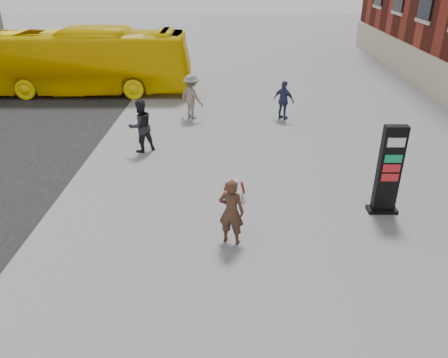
{
  "coord_description": "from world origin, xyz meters",
  "views": [
    {
      "loc": [
        -0.11,
        -7.8,
        5.89
      ],
      "look_at": [
        -0.35,
        1.71,
        1.14
      ],
      "focal_mm": 35.0,
      "sensor_mm": 36.0,
      "label": 1
    }
  ],
  "objects_px": {
    "info_pylon": "(389,170)",
    "pedestrian_b": "(192,97)",
    "pedestrian_c": "(284,100)",
    "bus": "(75,61)",
    "pedestrian_a": "(141,126)",
    "woman": "(231,211)"
  },
  "relations": [
    {
      "from": "info_pylon",
      "to": "pedestrian_c",
      "type": "xyz_separation_m",
      "value": [
        -1.89,
        7.48,
        -0.39
      ]
    },
    {
      "from": "info_pylon",
      "to": "pedestrian_c",
      "type": "height_order",
      "value": "info_pylon"
    },
    {
      "from": "pedestrian_a",
      "to": "pedestrian_b",
      "type": "distance_m",
      "value": 3.86
    },
    {
      "from": "woman",
      "to": "pedestrian_c",
      "type": "relative_size",
      "value": 1.02
    },
    {
      "from": "bus",
      "to": "pedestrian_a",
      "type": "bearing_deg",
      "value": -150.19
    },
    {
      "from": "bus",
      "to": "pedestrian_a",
      "type": "height_order",
      "value": "bus"
    },
    {
      "from": "pedestrian_b",
      "to": "info_pylon",
      "type": "bearing_deg",
      "value": 167.9
    },
    {
      "from": "pedestrian_a",
      "to": "pedestrian_c",
      "type": "height_order",
      "value": "pedestrian_a"
    },
    {
      "from": "pedestrian_c",
      "to": "pedestrian_b",
      "type": "bearing_deg",
      "value": 35.79
    },
    {
      "from": "pedestrian_c",
      "to": "info_pylon",
      "type": "bearing_deg",
      "value": 140.6
    },
    {
      "from": "woman",
      "to": "bus",
      "type": "distance_m",
      "value": 14.94
    },
    {
      "from": "info_pylon",
      "to": "bus",
      "type": "bearing_deg",
      "value": 134.74
    },
    {
      "from": "pedestrian_b",
      "to": "woman",
      "type": "bearing_deg",
      "value": 141.74
    },
    {
      "from": "bus",
      "to": "pedestrian_a",
      "type": "distance_m",
      "value": 8.7
    },
    {
      "from": "pedestrian_c",
      "to": "bus",
      "type": "bearing_deg",
      "value": 15.18
    },
    {
      "from": "bus",
      "to": "info_pylon",
      "type": "bearing_deg",
      "value": -136.2
    },
    {
      "from": "info_pylon",
      "to": "pedestrian_a",
      "type": "bearing_deg",
      "value": 149.77
    },
    {
      "from": "info_pylon",
      "to": "bus",
      "type": "relative_size",
      "value": 0.21
    },
    {
      "from": "pedestrian_a",
      "to": "pedestrian_c",
      "type": "distance_m",
      "value": 6.29
    },
    {
      "from": "bus",
      "to": "pedestrian_c",
      "type": "bearing_deg",
      "value": -113.41
    },
    {
      "from": "info_pylon",
      "to": "woman",
      "type": "distance_m",
      "value": 4.23
    },
    {
      "from": "info_pylon",
      "to": "pedestrian_b",
      "type": "relative_size",
      "value": 1.3
    }
  ]
}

